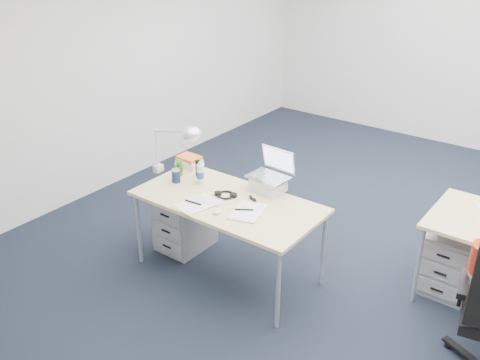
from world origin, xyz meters
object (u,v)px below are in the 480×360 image
object	(u,v)px
computer_mouse	(217,212)
cordless_phone	(198,168)
can_koozie	(176,176)
water_bottle	(200,173)
book_stack	(189,161)
wireless_keyboard	(204,200)
drawer_pedestal_near	(185,221)
desk_lamp	(170,148)
drawer_pedestal_far	(450,260)
headphones	(226,194)
desk_near	(228,205)
silver_laptop	(269,172)
sunglasses	(253,199)
bear_figurine	(179,167)

from	to	relation	value
computer_mouse	cordless_phone	distance (m)	0.73
can_koozie	water_bottle	xyz separation A→B (m)	(0.19, 0.12, 0.04)
book_stack	wireless_keyboard	bearing A→B (deg)	-38.84
drawer_pedestal_near	can_koozie	xyz separation A→B (m)	(0.01, -0.10, 0.52)
desk_lamp	drawer_pedestal_near	bearing A→B (deg)	23.07
drawer_pedestal_near	computer_mouse	world-z (taller)	computer_mouse
drawer_pedestal_far	drawer_pedestal_near	bearing A→B (deg)	-159.19
book_stack	headphones	bearing A→B (deg)	-23.06
desk_near	book_stack	distance (m)	0.80
drawer_pedestal_near	silver_laptop	bearing A→B (deg)	17.70
computer_mouse	sunglasses	distance (m)	0.36
book_stack	drawer_pedestal_far	bearing A→B (deg)	14.78
silver_laptop	cordless_phone	distance (m)	0.70
wireless_keyboard	drawer_pedestal_far	bearing A→B (deg)	13.46
bear_figurine	sunglasses	distance (m)	0.84
drawer_pedestal_far	cordless_phone	xyz separation A→B (m)	(-2.14, -0.74, 0.53)
silver_laptop	headphones	world-z (taller)	silver_laptop
drawer_pedestal_far	silver_laptop	size ratio (longest dim) A/B	1.53
computer_mouse	cordless_phone	xyz separation A→B (m)	(-0.58, 0.44, 0.06)
bear_figurine	book_stack	distance (m)	0.21
can_koozie	bear_figurine	world-z (taller)	bear_figurine
computer_mouse	bear_figurine	distance (m)	0.82
silver_laptop	can_koozie	bearing A→B (deg)	-151.23
cordless_phone	desk_lamp	bearing A→B (deg)	-133.49
desk_near	book_stack	xyz separation A→B (m)	(-0.72, 0.33, 0.10)
wireless_keyboard	desk_near	bearing A→B (deg)	24.80
drawer_pedestal_near	book_stack	xyz separation A→B (m)	(-0.12, 0.23, 0.51)
bear_figurine	drawer_pedestal_far	bearing A→B (deg)	-2.50
desk_near	sunglasses	world-z (taller)	sunglasses
silver_laptop	water_bottle	distance (m)	0.62
desk_near	bear_figurine	xyz separation A→B (m)	(-0.66, 0.13, 0.13)
desk_near	sunglasses	bearing A→B (deg)	33.00
desk_lamp	can_koozie	bearing A→B (deg)	-25.93
computer_mouse	drawer_pedestal_near	bearing A→B (deg)	138.40
water_bottle	cordless_phone	xyz separation A→B (m)	(-0.11, 0.09, -0.02)
drawer_pedestal_near	sunglasses	distance (m)	0.91
book_stack	can_koozie	bearing A→B (deg)	-67.85
wireless_keyboard	cordless_phone	distance (m)	0.50
computer_mouse	desk_lamp	distance (m)	0.87
desk_lamp	drawer_pedestal_far	bearing A→B (deg)	23.70
wireless_keyboard	headphones	size ratio (longest dim) A/B	1.44
book_stack	cordless_phone	world-z (taller)	cordless_phone
water_bottle	bear_figurine	distance (m)	0.27
drawer_pedestal_far	can_koozie	bearing A→B (deg)	-156.81
headphones	desk_lamp	bearing A→B (deg)	155.20
headphones	bear_figurine	size ratio (longest dim) A/B	1.24
drawer_pedestal_near	book_stack	bearing A→B (deg)	118.01
can_koozie	book_stack	bearing A→B (deg)	112.15
silver_laptop	book_stack	distance (m)	0.91
drawer_pedestal_far	bear_figurine	bearing A→B (deg)	-160.29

